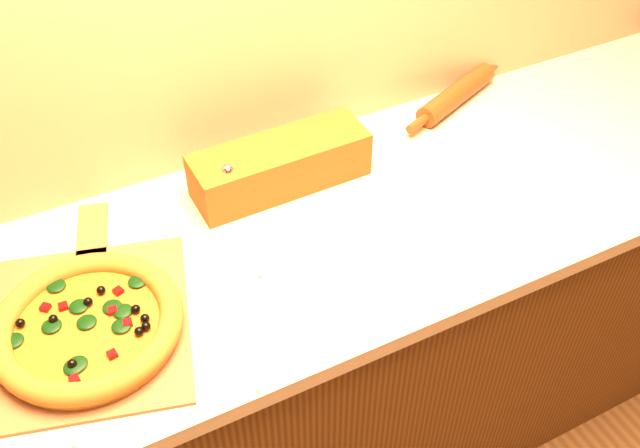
{
  "coord_description": "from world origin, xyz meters",
  "views": [
    {
      "loc": [
        -0.44,
        0.41,
        1.98
      ],
      "look_at": [
        0.05,
        1.38,
        0.96
      ],
      "focal_mm": 40.0,
      "sensor_mm": 36.0,
      "label": 1
    }
  ],
  "objects_px": {
    "pizza": "(88,325)",
    "rolling_pin": "(456,94)",
    "pizza_peel": "(89,320)",
    "pepper_grinder": "(230,192)"
  },
  "relations": [
    {
      "from": "pizza_peel",
      "to": "rolling_pin",
      "type": "relative_size",
      "value": 1.5
    },
    {
      "from": "pizza_peel",
      "to": "rolling_pin",
      "type": "distance_m",
      "value": 1.1
    },
    {
      "from": "rolling_pin",
      "to": "pizza_peel",
      "type": "bearing_deg",
      "value": -164.25
    },
    {
      "from": "pepper_grinder",
      "to": "pizza",
      "type": "bearing_deg",
      "value": -150.14
    },
    {
      "from": "pepper_grinder",
      "to": "rolling_pin",
      "type": "distance_m",
      "value": 0.7
    },
    {
      "from": "pizza_peel",
      "to": "pepper_grinder",
      "type": "xyz_separation_m",
      "value": [
        0.37,
        0.18,
        0.05
      ]
    },
    {
      "from": "pizza_peel",
      "to": "rolling_pin",
      "type": "bearing_deg",
      "value": 31.25
    },
    {
      "from": "pizza",
      "to": "rolling_pin",
      "type": "bearing_deg",
      "value": 17.49
    },
    {
      "from": "pizza",
      "to": "rolling_pin",
      "type": "relative_size",
      "value": 0.88
    },
    {
      "from": "pizza",
      "to": "rolling_pin",
      "type": "distance_m",
      "value": 1.11
    }
  ]
}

